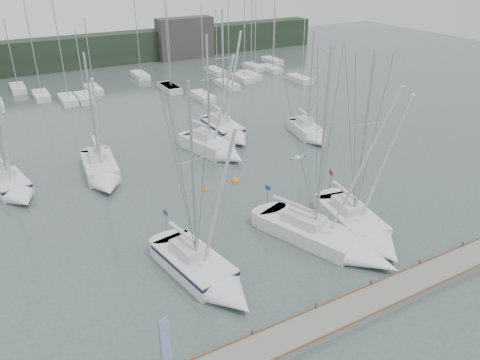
{
  "coord_description": "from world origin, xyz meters",
  "views": [
    {
      "loc": [
        -15.18,
        -19.15,
        17.95
      ],
      "look_at": [
        -1.65,
        5.0,
        4.14
      ],
      "focal_mm": 35.0,
      "sensor_mm": 36.0,
      "label": 1
    }
  ],
  "objects_px": {
    "sailboat_near_left": "(209,276)",
    "buoy_b": "(235,181)",
    "sailboat_mid_e": "(311,134)",
    "dock_banner": "(164,348)",
    "sailboat_mid_a": "(13,188)",
    "sailboat_near_right": "(365,231)",
    "sailboat_mid_b": "(103,174)",
    "sailboat_mid_c": "(217,149)",
    "sailboat_near_center": "(337,244)",
    "buoy_a": "(206,190)",
    "sailboat_mid_d": "(228,132)"
  },
  "relations": [
    {
      "from": "sailboat_near_left",
      "to": "sailboat_mid_c",
      "type": "height_order",
      "value": "sailboat_near_left"
    },
    {
      "from": "dock_banner",
      "to": "sailboat_near_right",
      "type": "bearing_deg",
      "value": -6.72
    },
    {
      "from": "sailboat_mid_e",
      "to": "dock_banner",
      "type": "height_order",
      "value": "sailboat_mid_e"
    },
    {
      "from": "sailboat_mid_a",
      "to": "sailboat_mid_b",
      "type": "bearing_deg",
      "value": -19.14
    },
    {
      "from": "sailboat_mid_e",
      "to": "buoy_b",
      "type": "relative_size",
      "value": 16.03
    },
    {
      "from": "sailboat_mid_d",
      "to": "sailboat_mid_e",
      "type": "relative_size",
      "value": 1.18
    },
    {
      "from": "sailboat_mid_e",
      "to": "buoy_a",
      "type": "height_order",
      "value": "sailboat_mid_e"
    },
    {
      "from": "sailboat_mid_a",
      "to": "sailboat_mid_b",
      "type": "xyz_separation_m",
      "value": [
        6.95,
        -0.95,
        0.02
      ]
    },
    {
      "from": "sailboat_mid_e",
      "to": "sailboat_mid_a",
      "type": "bearing_deg",
      "value": -172.13
    },
    {
      "from": "sailboat_near_right",
      "to": "sailboat_mid_b",
      "type": "xyz_separation_m",
      "value": [
        -13.36,
        17.66,
        0.07
      ]
    },
    {
      "from": "sailboat_mid_b",
      "to": "sailboat_mid_e",
      "type": "distance_m",
      "value": 21.47
    },
    {
      "from": "sailboat_near_center",
      "to": "sailboat_mid_a",
      "type": "distance_m",
      "value": 25.86
    },
    {
      "from": "sailboat_near_right",
      "to": "sailboat_near_left",
      "type": "bearing_deg",
      "value": -175.12
    },
    {
      "from": "sailboat_mid_b",
      "to": "sailboat_mid_c",
      "type": "relative_size",
      "value": 0.96
    },
    {
      "from": "sailboat_mid_d",
      "to": "sailboat_mid_b",
      "type": "bearing_deg",
      "value": -164.96
    },
    {
      "from": "buoy_b",
      "to": "sailboat_mid_a",
      "type": "bearing_deg",
      "value": 158.19
    },
    {
      "from": "sailboat_near_right",
      "to": "buoy_b",
      "type": "bearing_deg",
      "value": 115.57
    },
    {
      "from": "buoy_a",
      "to": "sailboat_mid_d",
      "type": "bearing_deg",
      "value": 53.34
    },
    {
      "from": "sailboat_near_right",
      "to": "buoy_b",
      "type": "relative_size",
      "value": 18.51
    },
    {
      "from": "sailboat_mid_c",
      "to": "sailboat_mid_e",
      "type": "xyz_separation_m",
      "value": [
        10.52,
        -0.92,
        -0.08
      ]
    },
    {
      "from": "buoy_a",
      "to": "buoy_b",
      "type": "distance_m",
      "value": 2.88
    },
    {
      "from": "sailboat_near_left",
      "to": "buoy_b",
      "type": "height_order",
      "value": "sailboat_near_left"
    },
    {
      "from": "sailboat_mid_a",
      "to": "dock_banner",
      "type": "relative_size",
      "value": 2.73
    },
    {
      "from": "sailboat_mid_d",
      "to": "buoy_a",
      "type": "bearing_deg",
      "value": -125.93
    },
    {
      "from": "sailboat_near_center",
      "to": "sailboat_mid_a",
      "type": "height_order",
      "value": "sailboat_near_center"
    },
    {
      "from": "sailboat_mid_d",
      "to": "sailboat_mid_e",
      "type": "xyz_separation_m",
      "value": [
        7.38,
        -4.48,
        -0.1
      ]
    },
    {
      "from": "sailboat_near_center",
      "to": "buoy_b",
      "type": "relative_size",
      "value": 19.72
    },
    {
      "from": "sailboat_mid_a",
      "to": "sailboat_mid_c",
      "type": "height_order",
      "value": "sailboat_mid_c"
    },
    {
      "from": "sailboat_mid_d",
      "to": "sailboat_near_left",
      "type": "bearing_deg",
      "value": -120.04
    },
    {
      "from": "sailboat_near_left",
      "to": "buoy_a",
      "type": "distance_m",
      "value": 11.97
    },
    {
      "from": "sailboat_near_center",
      "to": "sailboat_mid_d",
      "type": "xyz_separation_m",
      "value": [
        3.29,
        21.48,
        0.14
      ]
    },
    {
      "from": "sailboat_mid_d",
      "to": "buoy_a",
      "type": "distance_m",
      "value": 11.99
    },
    {
      "from": "buoy_a",
      "to": "sailboat_mid_a",
      "type": "bearing_deg",
      "value": 153.32
    },
    {
      "from": "sailboat_mid_d",
      "to": "dock_banner",
      "type": "bearing_deg",
      "value": -122.13
    },
    {
      "from": "sailboat_near_left",
      "to": "buoy_b",
      "type": "relative_size",
      "value": 18.03
    },
    {
      "from": "sailboat_mid_a",
      "to": "sailboat_near_right",
      "type": "bearing_deg",
      "value": -53.86
    },
    {
      "from": "sailboat_mid_c",
      "to": "buoy_a",
      "type": "bearing_deg",
      "value": -139.05
    },
    {
      "from": "sailboat_mid_c",
      "to": "sailboat_near_center",
      "type": "bearing_deg",
      "value": -105.98
    },
    {
      "from": "sailboat_near_center",
      "to": "sailboat_mid_e",
      "type": "distance_m",
      "value": 20.07
    },
    {
      "from": "buoy_a",
      "to": "dock_banner",
      "type": "xyz_separation_m",
      "value": [
        -9.93,
        -16.85,
        2.76
      ]
    },
    {
      "from": "sailboat_near_center",
      "to": "sailboat_near_left",
      "type": "bearing_deg",
      "value": 153.48
    },
    {
      "from": "sailboat_near_right",
      "to": "dock_banner",
      "type": "distance_m",
      "value": 17.33
    },
    {
      "from": "sailboat_mid_c",
      "to": "buoy_a",
      "type": "relative_size",
      "value": 27.2
    },
    {
      "from": "sailboat_mid_b",
      "to": "sailboat_mid_c",
      "type": "xyz_separation_m",
      "value": [
        10.93,
        0.03,
        0.03
      ]
    },
    {
      "from": "sailboat_near_left",
      "to": "sailboat_mid_c",
      "type": "relative_size",
      "value": 1.08
    },
    {
      "from": "sailboat_near_right",
      "to": "sailboat_mid_a",
      "type": "height_order",
      "value": "sailboat_near_right"
    },
    {
      "from": "sailboat_near_right",
      "to": "sailboat_mid_a",
      "type": "relative_size",
      "value": 1.22
    },
    {
      "from": "sailboat_near_left",
      "to": "sailboat_mid_c",
      "type": "bearing_deg",
      "value": 52.04
    },
    {
      "from": "sailboat_mid_c",
      "to": "dock_banner",
      "type": "distance_m",
      "value": 26.89
    },
    {
      "from": "sailboat_near_center",
      "to": "sailboat_mid_e",
      "type": "height_order",
      "value": "sailboat_near_center"
    }
  ]
}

